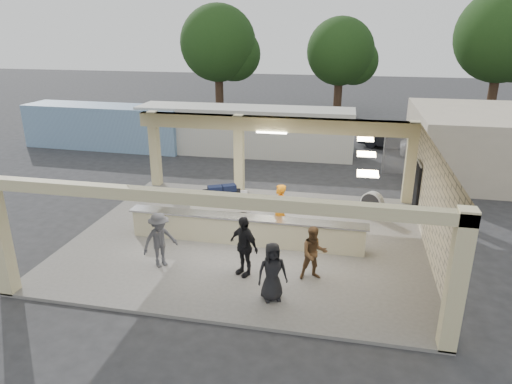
% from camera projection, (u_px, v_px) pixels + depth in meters
% --- Properties ---
extents(ground, '(120.00, 120.00, 0.00)m').
position_uv_depth(ground, '(249.00, 239.00, 16.20)').
color(ground, '#28282A').
rests_on(ground, ground).
extents(pavilion, '(12.01, 10.00, 3.55)m').
position_uv_depth(pavilion, '(258.00, 198.00, 16.31)').
color(pavilion, '#635F5B').
rests_on(pavilion, ground).
extents(baggage_counter, '(8.20, 0.58, 0.98)m').
position_uv_depth(baggage_counter, '(245.00, 230.00, 15.54)').
color(baggage_counter, '#C4BA93').
rests_on(baggage_counter, pavilion).
extents(luggage_cart, '(2.60, 2.07, 1.32)m').
position_uv_depth(luggage_cart, '(219.00, 201.00, 17.51)').
color(luggage_cart, silver).
rests_on(luggage_cart, pavilion).
extents(drum_fan, '(0.92, 0.71, 0.99)m').
position_uv_depth(drum_fan, '(372.00, 203.00, 17.78)').
color(drum_fan, silver).
rests_on(drum_fan, pavilion).
extents(baggage_handler, '(0.44, 0.73, 1.92)m').
position_uv_depth(baggage_handler, '(279.00, 211.00, 15.92)').
color(baggage_handler, orange).
rests_on(baggage_handler, pavilion).
extents(passenger_a, '(0.87, 0.58, 1.64)m').
position_uv_depth(passenger_a, '(314.00, 253.00, 13.22)').
color(passenger_a, brown).
rests_on(passenger_a, pavilion).
extents(passenger_b, '(1.14, 0.92, 1.86)m').
position_uv_depth(passenger_b, '(244.00, 246.00, 13.42)').
color(passenger_b, black).
rests_on(passenger_b, pavilion).
extents(passenger_c, '(1.04, 1.11, 1.75)m').
position_uv_depth(passenger_c, '(160.00, 240.00, 13.92)').
color(passenger_c, '#48484D').
rests_on(passenger_c, pavilion).
extents(passenger_d, '(0.88, 0.63, 1.66)m').
position_uv_depth(passenger_d, '(272.00, 272.00, 12.20)').
color(passenger_d, black).
rests_on(passenger_d, pavilion).
extents(car_white_a, '(4.89, 2.98, 1.31)m').
position_uv_depth(car_white_a, '(444.00, 149.00, 25.69)').
color(car_white_a, white).
rests_on(car_white_a, ground).
extents(car_white_b, '(4.60, 2.42, 1.38)m').
position_uv_depth(car_white_b, '(511.00, 145.00, 26.20)').
color(car_white_b, white).
rests_on(car_white_b, ground).
extents(car_dark, '(4.80, 3.30, 1.51)m').
position_uv_depth(car_dark, '(397.00, 137.00, 27.86)').
color(car_dark, black).
rests_on(car_dark, ground).
extents(container_white, '(12.67, 2.70, 2.74)m').
position_uv_depth(container_white, '(245.00, 131.00, 26.80)').
color(container_white, '#BCBCB7').
rests_on(container_white, ground).
extents(container_blue, '(10.10, 2.72, 2.61)m').
position_uv_depth(container_blue, '(106.00, 126.00, 28.24)').
color(container_blue, '#7AA3C4').
rests_on(container_blue, ground).
extents(fence, '(12.06, 0.06, 2.03)m').
position_uv_depth(fence, '(512.00, 160.00, 21.99)').
color(fence, gray).
rests_on(fence, ground).
extents(tree_left, '(6.60, 6.30, 9.00)m').
position_uv_depth(tree_left, '(222.00, 46.00, 38.01)').
color(tree_left, '#382619').
rests_on(tree_left, ground).
extents(tree_mid, '(6.00, 5.60, 8.00)m').
position_uv_depth(tree_mid, '(344.00, 54.00, 38.13)').
color(tree_mid, '#382619').
rests_on(tree_mid, ground).
extents(tree_right, '(7.20, 7.00, 10.00)m').
position_uv_depth(tree_right, '(506.00, 40.00, 34.46)').
color(tree_right, '#382619').
rests_on(tree_right, ground).
extents(adjacent_building, '(6.00, 8.00, 3.20)m').
position_uv_depth(adjacent_building, '(475.00, 143.00, 23.02)').
color(adjacent_building, '#C4B59C').
rests_on(adjacent_building, ground).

